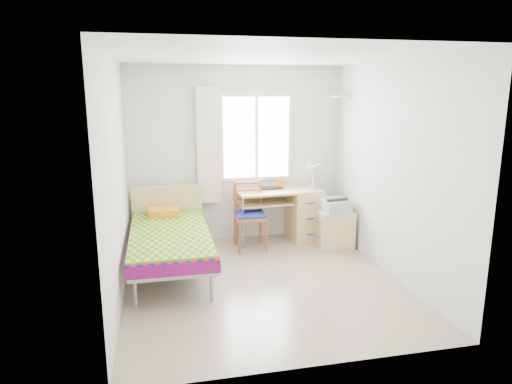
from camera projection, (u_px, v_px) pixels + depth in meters
The scene contains 17 objects.
floor at pixel (263, 282), 5.45m from camera, with size 3.50×3.50×0.00m, color #BCAD93.
ceiling at pixel (263, 56), 4.88m from camera, with size 3.50×3.50×0.00m, color white.
wall_back at pixel (236, 155), 6.83m from camera, with size 3.20×3.20×0.00m, color silver.
wall_left at pixel (116, 181), 4.83m from camera, with size 3.50×3.50×0.00m, color silver.
wall_right at pixel (392, 170), 5.50m from camera, with size 3.50×3.50×0.00m, color silver.
window at pixel (256, 138), 6.82m from camera, with size 1.10×0.04×1.30m.
curtain at pixel (209, 146), 6.64m from camera, with size 0.35×0.05×1.70m, color #FBEAD0.
floating_shelf at pixel (341, 97), 6.62m from camera, with size 0.20×0.32×0.03m, color white.
bed at pixel (170, 236), 5.75m from camera, with size 1.00×2.10×0.91m.
desk at pixel (300, 212), 6.94m from camera, with size 1.29×0.64×0.79m.
chair at pixel (250, 211), 6.54m from camera, with size 0.45×0.45×0.98m.
cabinet at pixel (334, 228), 6.65m from camera, with size 0.55×0.50×0.54m.
printer at pixel (334, 205), 6.55m from camera, with size 0.39×0.44×0.18m.
laptop at pixel (271, 189), 6.80m from camera, with size 0.36×0.23×0.03m, color black.
pen_cup at pixel (282, 184), 6.91m from camera, with size 0.09×0.09×0.12m, color #F8A71B.
task_lamp at pixel (311, 171), 6.75m from camera, with size 0.24×0.33×0.45m.
book at pixel (265, 204), 6.77m from camera, with size 0.17×0.23×0.02m, color gray.
Camera 1 is at (-1.16, -4.95, 2.24)m, focal length 32.00 mm.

